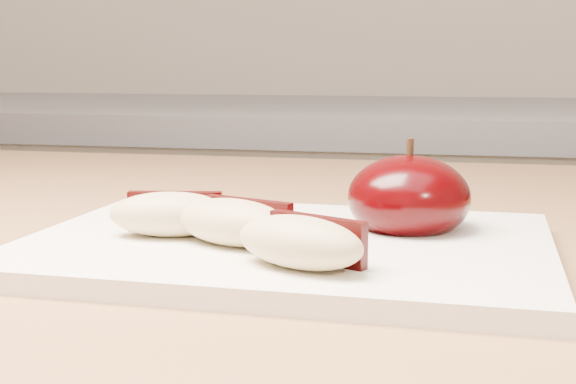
# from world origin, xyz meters

# --- Properties ---
(cutting_board) EXTENTS (0.29, 0.21, 0.01)m
(cutting_board) POSITION_xyz_m (0.00, 0.38, 0.91)
(cutting_board) COLOR white
(cutting_board) RESTS_ON island_counter
(apple_half) EXTENTS (0.09, 0.09, 0.06)m
(apple_half) POSITION_xyz_m (0.07, 0.41, 0.93)
(apple_half) COLOR black
(apple_half) RESTS_ON cutting_board
(apple_wedge_a) EXTENTS (0.07, 0.04, 0.02)m
(apple_wedge_a) POSITION_xyz_m (-0.06, 0.37, 0.92)
(apple_wedge_a) COLOR tan
(apple_wedge_a) RESTS_ON cutting_board
(apple_wedge_b) EXTENTS (0.07, 0.05, 0.02)m
(apple_wedge_b) POSITION_xyz_m (-0.02, 0.35, 0.92)
(apple_wedge_b) COLOR tan
(apple_wedge_b) RESTS_ON cutting_board
(apple_wedge_c) EXTENTS (0.08, 0.06, 0.02)m
(apple_wedge_c) POSITION_xyz_m (0.02, 0.31, 0.92)
(apple_wedge_c) COLOR tan
(apple_wedge_c) RESTS_ON cutting_board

